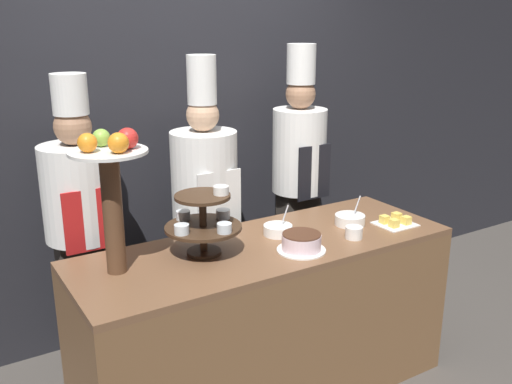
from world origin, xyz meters
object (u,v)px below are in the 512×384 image
(cup_white, at_px, (354,232))
(chef_center_left, at_px, (205,198))
(tiered_stand, at_px, (204,220))
(serving_bowl_far, at_px, (278,230))
(cake_square_tray, at_px, (395,222))
(cake_round, at_px, (301,243))
(chef_center_right, at_px, (299,172))
(fruit_pedestal, at_px, (111,181))
(serving_bowl_near, at_px, (350,220))
(chef_left, at_px, (82,221))

(cup_white, xyz_separation_m, chef_center_left, (-0.44, 0.83, 0.04))
(tiered_stand, xyz_separation_m, serving_bowl_far, (0.44, 0.02, -0.14))
(cake_square_tray, xyz_separation_m, serving_bowl_far, (-0.64, 0.21, 0.01))
(cake_round, distance_m, chef_center_right, 1.01)
(fruit_pedestal, bearing_deg, chef_center_left, 38.41)
(cup_white, bearing_deg, chef_center_left, 118.25)
(serving_bowl_near, bearing_deg, tiered_stand, 176.22)
(cake_round, relative_size, chef_left, 0.14)
(cake_square_tray, height_order, chef_center_right, chef_center_right)
(serving_bowl_far, bearing_deg, chef_center_right, 46.37)
(tiered_stand, bearing_deg, chef_left, 125.31)
(tiered_stand, bearing_deg, cake_square_tray, -10.01)
(serving_bowl_near, xyz_separation_m, chef_left, (-1.30, 0.66, 0.04))
(chef_center_left, bearing_deg, chef_left, 180.00)
(serving_bowl_far, relative_size, chef_center_left, 0.09)
(fruit_pedestal, bearing_deg, cake_round, -15.82)
(cake_round, height_order, serving_bowl_near, serving_bowl_near)
(fruit_pedestal, relative_size, chef_center_left, 0.37)
(serving_bowl_far, xyz_separation_m, chef_left, (-0.87, 0.58, 0.04))
(cake_round, relative_size, serving_bowl_far, 1.56)
(fruit_pedestal, bearing_deg, chef_center_right, 22.25)
(serving_bowl_far, height_order, chef_center_right, chef_center_right)
(serving_bowl_near, xyz_separation_m, chef_center_right, (0.13, 0.66, 0.11))
(tiered_stand, distance_m, cake_square_tray, 1.11)
(fruit_pedestal, height_order, cake_square_tray, fruit_pedestal)
(cake_round, xyz_separation_m, chef_center_right, (0.57, 0.82, 0.09))
(tiered_stand, xyz_separation_m, cup_white, (0.75, -0.23, -0.14))
(cake_square_tray, relative_size, serving_bowl_near, 1.23)
(serving_bowl_far, bearing_deg, tiered_stand, -176.94)
(tiered_stand, xyz_separation_m, serving_bowl_near, (0.87, -0.06, -0.14))
(chef_center_left, bearing_deg, cake_round, -82.18)
(cup_white, height_order, cake_square_tray, cup_white)
(fruit_pedestal, distance_m, serving_bowl_far, 0.96)
(tiered_stand, distance_m, fruit_pedestal, 0.50)
(cake_round, bearing_deg, serving_bowl_far, 84.34)
(serving_bowl_far, xyz_separation_m, chef_center_right, (0.55, 0.58, 0.11))
(fruit_pedestal, relative_size, serving_bowl_near, 3.93)
(cup_white, xyz_separation_m, chef_center_right, (0.24, 0.83, 0.10))
(cake_round, bearing_deg, cup_white, -1.15)
(tiered_stand, relative_size, fruit_pedestal, 0.57)
(chef_left, bearing_deg, cake_square_tray, -27.71)
(tiered_stand, distance_m, cake_round, 0.49)
(cup_white, distance_m, chef_center_left, 0.94)
(serving_bowl_near, bearing_deg, chef_center_right, 79.25)
(tiered_stand, relative_size, chef_left, 0.22)
(serving_bowl_far, distance_m, chef_left, 1.05)
(fruit_pedestal, xyz_separation_m, cup_white, (1.18, -0.25, -0.39))
(fruit_pedestal, relative_size, cake_square_tray, 3.19)
(cake_round, relative_size, serving_bowl_near, 1.46)
(cup_white, height_order, chef_left, chef_left)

